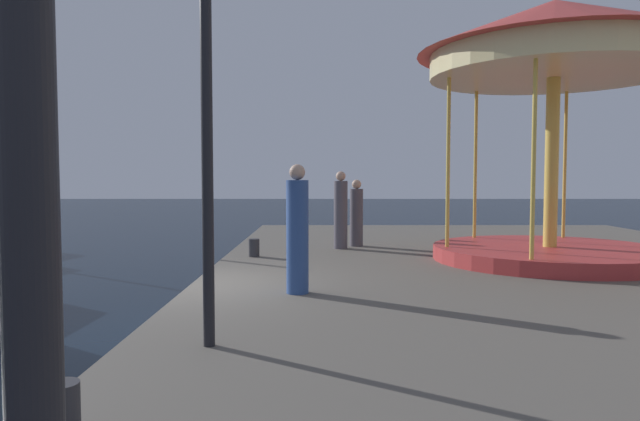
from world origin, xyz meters
name	(u,v)px	position (x,y,z in m)	size (l,w,h in m)	color
ground_plane	(191,331)	(0.00, 0.00, 0.00)	(120.00, 120.00, 0.00)	black
quay_dock	(573,307)	(6.42, 0.00, 0.40)	(12.83, 23.49, 0.80)	#5B564F
carousel	(552,66)	(7.04, 2.62, 4.90)	(5.68, 5.68, 5.46)	#B23333
lamp_post_mid_promenade	(205,50)	(0.98, -3.52, 3.87)	(0.36, 0.36, 4.52)	black
bollard_south	(253,248)	(0.67, 3.25, 1.00)	(0.24, 0.24, 0.40)	#2D2D33
bollard_center	(60,413)	(0.42, -5.69, 1.00)	(0.24, 0.24, 0.40)	#2D2D33
person_near_carousel	(296,233)	(1.80, -0.79, 1.73)	(0.34, 0.34, 1.97)	#2D4C8C
person_far_corner	(339,212)	(2.66, 4.72, 1.71)	(0.34, 0.34, 1.93)	#514C56
person_by_the_water	(355,215)	(3.09, 5.25, 1.60)	(0.34, 0.34, 1.72)	#514C56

